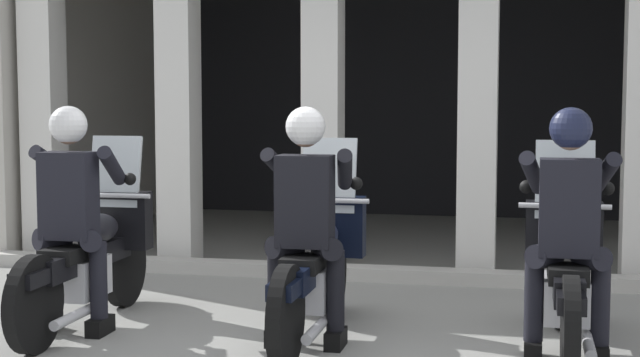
% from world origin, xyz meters
% --- Properties ---
extents(ground_plane, '(80.00, 80.00, 0.00)m').
position_xyz_m(ground_plane, '(0.00, 3.00, 0.00)').
color(ground_plane, gray).
extents(station_building, '(8.37, 4.84, 3.42)m').
position_xyz_m(station_building, '(0.23, 5.08, 2.11)').
color(station_building, black).
rests_on(station_building, ground).
extents(kerb_strip, '(7.87, 0.24, 0.12)m').
position_xyz_m(kerb_strip, '(0.23, 2.23, 0.06)').
color(kerb_strip, '#B7B5AD').
rests_on(kerb_strip, ground).
extents(motorcycle_left, '(0.62, 2.04, 1.35)m').
position_xyz_m(motorcycle_left, '(-1.67, 0.21, 0.50)').
color(motorcycle_left, black).
rests_on(motorcycle_left, ground).
extents(police_officer_left, '(0.63, 0.61, 1.58)m').
position_xyz_m(police_officer_left, '(-1.67, -0.08, 0.94)').
color(police_officer_left, black).
rests_on(police_officer_left, ground).
extents(motorcycle_center, '(0.62, 2.04, 1.35)m').
position_xyz_m(motorcycle_center, '(0.00, 0.22, 0.50)').
color(motorcycle_center, black).
rests_on(motorcycle_center, ground).
extents(police_officer_center, '(0.63, 0.61, 1.58)m').
position_xyz_m(police_officer_center, '(0.00, -0.06, 0.94)').
color(police_officer_center, black).
rests_on(police_officer_center, ground).
extents(motorcycle_right, '(0.62, 2.04, 1.35)m').
position_xyz_m(motorcycle_right, '(1.67, 0.23, 0.50)').
color(motorcycle_right, black).
rests_on(motorcycle_right, ground).
extents(police_officer_right, '(0.63, 0.61, 1.58)m').
position_xyz_m(police_officer_right, '(1.67, -0.05, 0.94)').
color(police_officer_right, black).
rests_on(police_officer_right, ground).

